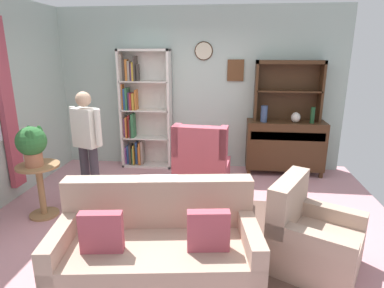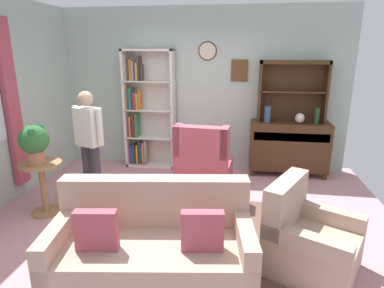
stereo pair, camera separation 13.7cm
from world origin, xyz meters
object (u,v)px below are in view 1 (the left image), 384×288
at_px(sideboard, 285,145).
at_px(potted_plant_large, 32,143).
at_px(bookshelf, 141,111).
at_px(bottle_wine, 313,115).
at_px(vase_round, 296,117).
at_px(armchair_floral, 311,240).
at_px(plant_stand, 40,185).
at_px(vase_tall, 264,114).
at_px(potted_plant_small, 75,194).
at_px(wingback_chair, 202,167).
at_px(person_reading, 87,140).
at_px(sideboard_hutch, 289,82).
at_px(couch_floral, 158,249).

xyz_separation_m(sideboard, potted_plant_large, (-3.33, -1.98, 0.48)).
xyz_separation_m(bookshelf, bottle_wine, (2.92, -0.17, 0.03)).
distance_m(sideboard, bottle_wine, 0.68).
bearing_deg(bottle_wine, vase_round, 175.05).
distance_m(sideboard, armchair_floral, 2.62).
bearing_deg(plant_stand, sideboard, 30.28).
bearing_deg(vase_tall, potted_plant_small, -148.62).
height_order(wingback_chair, person_reading, person_reading).
bearing_deg(sideboard_hutch, wingback_chair, -142.96).
bearing_deg(bookshelf, bottle_wine, -3.39).
distance_m(sideboard, potted_plant_small, 3.46).
xyz_separation_m(sideboard_hutch, vase_round, (0.13, -0.18, -0.55)).
relative_size(wingback_chair, potted_plant_large, 2.12).
height_order(vase_round, couch_floral, vase_round).
xyz_separation_m(vase_tall, person_reading, (-2.47, -1.41, -0.15)).
bearing_deg(armchair_floral, sideboard, 87.09).
relative_size(plant_stand, person_reading, 0.45).
bearing_deg(bottle_wine, potted_plant_small, -154.95).
bearing_deg(sideboard, vase_tall, -168.37).
xyz_separation_m(bookshelf, couch_floral, (0.95, -3.05, -0.71)).
height_order(sideboard, wingback_chair, wingback_chair).
xyz_separation_m(bookshelf, wingback_chair, (1.18, -1.00, -0.64)).
relative_size(sideboard, wingback_chair, 1.24).
relative_size(vase_round, bottle_wine, 0.64).
bearing_deg(potted_plant_large, sideboard, 30.74).
bearing_deg(couch_floral, armchair_floral, 13.79).
xyz_separation_m(armchair_floral, plant_stand, (-3.19, 0.67, 0.14)).
bearing_deg(couch_floral, vase_tall, 67.58).
distance_m(bookshelf, person_reading, 1.61).
bearing_deg(wingback_chair, plant_stand, -152.45).
relative_size(bookshelf, person_reading, 1.35).
distance_m(sideboard_hutch, vase_tall, 0.66).
bearing_deg(bottle_wine, bookshelf, 176.61).
height_order(bookshelf, armchair_floral, bookshelf).
bearing_deg(sideboard_hutch, vase_tall, -154.11).
bearing_deg(bookshelf, vase_round, -3.24).
relative_size(sideboard, armchair_floral, 1.25).
bearing_deg(bottle_wine, potted_plant_large, -153.05).
distance_m(wingback_chair, potted_plant_large, 2.33).
bearing_deg(potted_plant_small, bookshelf, 74.75).
distance_m(wingback_chair, potted_plant_small, 1.83).
distance_m(sideboard, couch_floral, 3.37).
relative_size(couch_floral, plant_stand, 2.73).
bearing_deg(vase_tall, bottle_wine, -0.66).
height_order(plant_stand, person_reading, person_reading).
height_order(armchair_floral, potted_plant_large, potted_plant_large).
bearing_deg(potted_plant_small, vase_tall, 31.38).
height_order(sideboard_hutch, couch_floral, sideboard_hutch).
bearing_deg(potted_plant_large, armchair_floral, -11.10).
relative_size(bottle_wine, armchair_floral, 0.26).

